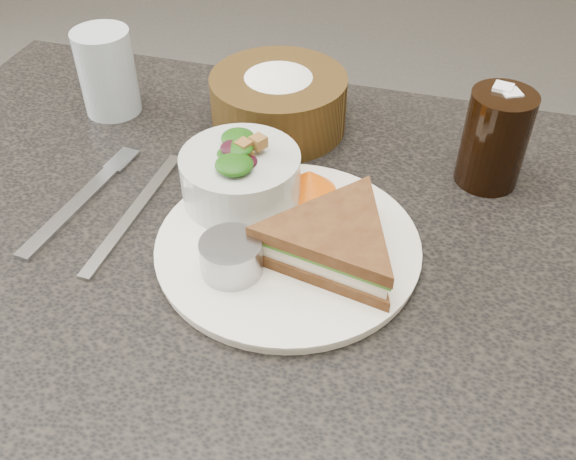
# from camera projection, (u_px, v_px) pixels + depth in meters

# --- Properties ---
(dining_table) EXTENTS (1.00, 0.70, 0.75)m
(dining_table) POSITION_uv_depth(u_px,v_px,m) (259.00, 411.00, 0.98)
(dining_table) COLOR black
(dining_table) RESTS_ON floor
(dinner_plate) EXTENTS (0.28, 0.28, 0.01)m
(dinner_plate) POSITION_uv_depth(u_px,v_px,m) (288.00, 247.00, 0.69)
(dinner_plate) COLOR silver
(dinner_plate) RESTS_ON dining_table
(sandwich) EXTENTS (0.21, 0.21, 0.05)m
(sandwich) POSITION_uv_depth(u_px,v_px,m) (335.00, 242.00, 0.65)
(sandwich) COLOR brown
(sandwich) RESTS_ON dinner_plate
(salad_bowl) EXTENTS (0.17, 0.17, 0.08)m
(salad_bowl) POSITION_uv_depth(u_px,v_px,m) (240.00, 169.00, 0.72)
(salad_bowl) COLOR #B0B7B3
(salad_bowl) RESTS_ON dinner_plate
(dressing_ramekin) EXTENTS (0.08, 0.08, 0.04)m
(dressing_ramekin) POSITION_uv_depth(u_px,v_px,m) (231.00, 257.00, 0.64)
(dressing_ramekin) COLOR #919397
(dressing_ramekin) RESTS_ON dinner_plate
(orange_wedge) EXTENTS (0.09, 0.09, 0.03)m
(orange_wedge) POSITION_uv_depth(u_px,v_px,m) (309.00, 181.00, 0.74)
(orange_wedge) COLOR #F45C05
(orange_wedge) RESTS_ON dinner_plate
(fork) EXTENTS (0.04, 0.20, 0.01)m
(fork) POSITION_uv_depth(u_px,v_px,m) (76.00, 205.00, 0.75)
(fork) COLOR #A6A9B0
(fork) RESTS_ON dining_table
(knife) EXTENTS (0.02, 0.23, 0.00)m
(knife) POSITION_uv_depth(u_px,v_px,m) (135.00, 211.00, 0.74)
(knife) COLOR #A8A9AA
(knife) RESTS_ON dining_table
(bread_basket) EXTENTS (0.20, 0.20, 0.10)m
(bread_basket) POSITION_uv_depth(u_px,v_px,m) (279.00, 94.00, 0.85)
(bread_basket) COLOR #503915
(bread_basket) RESTS_ON dining_table
(cola_glass) EXTENTS (0.10, 0.10, 0.13)m
(cola_glass) POSITION_uv_depth(u_px,v_px,m) (496.00, 135.00, 0.75)
(cola_glass) COLOR black
(cola_glass) RESTS_ON dining_table
(water_glass) EXTENTS (0.10, 0.10, 0.12)m
(water_glass) POSITION_uv_depth(u_px,v_px,m) (107.00, 72.00, 0.87)
(water_glass) COLOR #A7B7C4
(water_glass) RESTS_ON dining_table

